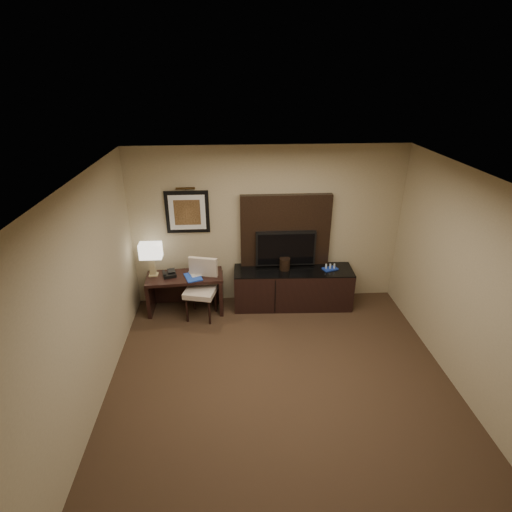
{
  "coord_description": "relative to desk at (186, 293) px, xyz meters",
  "views": [
    {
      "loc": [
        -0.59,
        -3.71,
        3.75
      ],
      "look_at": [
        -0.23,
        1.8,
        1.15
      ],
      "focal_mm": 28.0,
      "sensor_mm": 36.0,
      "label": 1
    }
  ],
  "objects": [
    {
      "name": "table_lamp",
      "position": [
        -0.51,
        0.05,
        0.64
      ],
      "size": [
        0.41,
        0.28,
        0.61
      ],
      "primitive_type": null,
      "rotation": [
        0.0,
        0.0,
        0.2
      ],
      "color": "tan",
      "rests_on": "desk"
    },
    {
      "name": "water_bottle",
      "position": [
        0.41,
        0.07,
        0.42
      ],
      "size": [
        0.06,
        0.06,
        0.18
      ],
      "primitive_type": "cylinder",
      "rotation": [
        0.0,
        0.0,
        0.03
      ],
      "color": "#ADC2C4",
      "rests_on": "desk"
    },
    {
      "name": "blue_folder",
      "position": [
        0.15,
        -0.08,
        0.34
      ],
      "size": [
        0.34,
        0.39,
        0.02
      ],
      "primitive_type": "cube",
      "rotation": [
        0.0,
        0.0,
        0.33
      ],
      "color": "#1C41B6",
      "rests_on": "desk"
    },
    {
      "name": "tv_wall_panel",
      "position": [
        1.69,
        0.29,
        0.94
      ],
      "size": [
        1.5,
        0.12,
        1.3
      ],
      "primitive_type": "cube",
      "color": "black",
      "rests_on": "wall_back"
    },
    {
      "name": "tv",
      "position": [
        1.69,
        0.19,
        0.69
      ],
      "size": [
        1.0,
        0.08,
        0.6
      ],
      "primitive_type": "cube",
      "color": "black",
      "rests_on": "tv_wall_panel"
    },
    {
      "name": "minibar_tray",
      "position": [
        2.43,
        0.03,
        0.4
      ],
      "size": [
        0.28,
        0.22,
        0.09
      ],
      "primitive_type": null,
      "rotation": [
        0.0,
        0.0,
        0.33
      ],
      "color": "#1935A2",
      "rests_on": "credenza"
    },
    {
      "name": "floor",
      "position": [
        1.39,
        -2.15,
        -0.34
      ],
      "size": [
        4.5,
        5.0,
        0.01
      ],
      "primitive_type": "cube",
      "color": "#362418",
      "rests_on": "ground"
    },
    {
      "name": "artwork",
      "position": [
        0.09,
        0.33,
        1.32
      ],
      "size": [
        0.7,
        0.04,
        0.7
      ],
      "primitive_type": "cube",
      "color": "black",
      "rests_on": "wall_back"
    },
    {
      "name": "picture_light",
      "position": [
        0.09,
        0.29,
        1.72
      ],
      "size": [
        0.04,
        0.04,
        0.3
      ],
      "primitive_type": "cylinder",
      "color": "#432E15",
      "rests_on": "wall_back"
    },
    {
      "name": "desk_phone",
      "position": [
        -0.24,
        -0.0,
        0.38
      ],
      "size": [
        0.24,
        0.23,
        0.1
      ],
      "primitive_type": null,
      "rotation": [
        0.0,
        0.0,
        0.29
      ],
      "color": "black",
      "rests_on": "desk"
    },
    {
      "name": "desk_chair",
      "position": [
        0.27,
        -0.21,
        0.16
      ],
      "size": [
        0.59,
        0.64,
        0.98
      ],
      "primitive_type": null,
      "rotation": [
        0.0,
        0.0,
        -0.24
      ],
      "color": "beige",
      "rests_on": "floor"
    },
    {
      "name": "wall_back",
      "position": [
        1.39,
        0.35,
        1.02
      ],
      "size": [
        4.5,
        0.01,
        2.7
      ],
      "primitive_type": "cube",
      "color": "tan",
      "rests_on": "floor"
    },
    {
      "name": "ice_bucket",
      "position": [
        1.67,
        0.08,
        0.45
      ],
      "size": [
        0.21,
        0.21,
        0.2
      ],
      "primitive_type": "cylinder",
      "rotation": [
        0.0,
        0.0,
        0.2
      ],
      "color": "black",
      "rests_on": "credenza"
    },
    {
      "name": "desk",
      "position": [
        0.0,
        0.0,
        0.0
      ],
      "size": [
        1.28,
        0.62,
        0.66
      ],
      "primitive_type": "cube",
      "rotation": [
        0.0,
        0.0,
        0.07
      ],
      "color": "black",
      "rests_on": "floor"
    },
    {
      "name": "ceiling",
      "position": [
        1.39,
        -2.15,
        2.37
      ],
      "size": [
        4.5,
        5.0,
        0.01
      ],
      "primitive_type": "cube",
      "color": "silver",
      "rests_on": "wall_back"
    },
    {
      "name": "wall_left",
      "position": [
        -0.86,
        -2.15,
        1.02
      ],
      "size": [
        0.01,
        5.0,
        2.7
      ],
      "primitive_type": "cube",
      "color": "tan",
      "rests_on": "floor"
    },
    {
      "name": "credenza",
      "position": [
        1.81,
        0.05,
        0.01
      ],
      "size": [
        2.01,
        0.63,
        0.69
      ],
      "primitive_type": "cube",
      "rotation": [
        0.0,
        0.0,
        -0.04
      ],
      "color": "black",
      "rests_on": "floor"
    },
    {
      "name": "wall_right",
      "position": [
        3.64,
        -2.15,
        1.02
      ],
      "size": [
        0.01,
        5.0,
        2.7
      ],
      "primitive_type": "cube",
      "color": "tan",
      "rests_on": "floor"
    },
    {
      "name": "book",
      "position": [
        0.1,
        -0.01,
        0.45
      ],
      "size": [
        0.17,
        0.09,
        0.24
      ],
      "primitive_type": "imported",
      "rotation": [
        0.0,
        0.0,
        0.38
      ],
      "color": "tan",
      "rests_on": "desk"
    }
  ]
}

